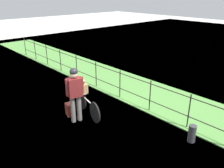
# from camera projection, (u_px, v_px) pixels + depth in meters

# --- Properties ---
(ground_plane) EXTENTS (60.00, 60.00, 0.00)m
(ground_plane) POSITION_uv_depth(u_px,v_px,m) (87.00, 124.00, 6.77)
(ground_plane) COLOR beige
(grass_strip) EXTENTS (27.00, 2.40, 0.03)m
(grass_strip) POSITION_uv_depth(u_px,v_px,m) (152.00, 95.00, 8.67)
(grass_strip) COLOR #569342
(grass_strip) RESTS_ON ground
(iron_fence) EXTENTS (18.04, 0.04, 1.06)m
(iron_fence) POSITION_uv_depth(u_px,v_px,m) (134.00, 88.00, 7.81)
(iron_fence) COLOR #28231E
(iron_fence) RESTS_ON ground
(bicycle_main) EXTENTS (1.61, 0.40, 0.64)m
(bicycle_main) POSITION_uv_depth(u_px,v_px,m) (88.00, 105.00, 7.19)
(bicycle_main) COLOR black
(bicycle_main) RESTS_ON ground
(wooden_crate) EXTENTS (0.38, 0.32, 0.30)m
(wooden_crate) POSITION_uv_depth(u_px,v_px,m) (82.00, 88.00, 7.31)
(wooden_crate) COLOR #A87F51
(wooden_crate) RESTS_ON bicycle_main
(terrier_dog) EXTENTS (0.32, 0.20, 0.18)m
(terrier_dog) POSITION_uv_depth(u_px,v_px,m) (82.00, 82.00, 7.21)
(terrier_dog) COLOR tan
(terrier_dog) RESTS_ON wooden_crate
(cyclist_person) EXTENTS (0.34, 0.53, 1.68)m
(cyclist_person) POSITION_uv_depth(u_px,v_px,m) (75.00, 90.00, 6.60)
(cyclist_person) COLOR slate
(cyclist_person) RESTS_ON ground
(backpack_on_paving) EXTENTS (0.32, 0.25, 0.40)m
(backpack_on_paving) POSITION_uv_depth(u_px,v_px,m) (69.00, 110.00, 7.21)
(backpack_on_paving) COLOR maroon
(backpack_on_paving) RESTS_ON ground
(mooring_bollard) EXTENTS (0.20, 0.20, 0.47)m
(mooring_bollard) POSITION_uv_depth(u_px,v_px,m) (192.00, 134.00, 5.92)
(mooring_bollard) COLOR #38383D
(mooring_bollard) RESTS_ON ground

